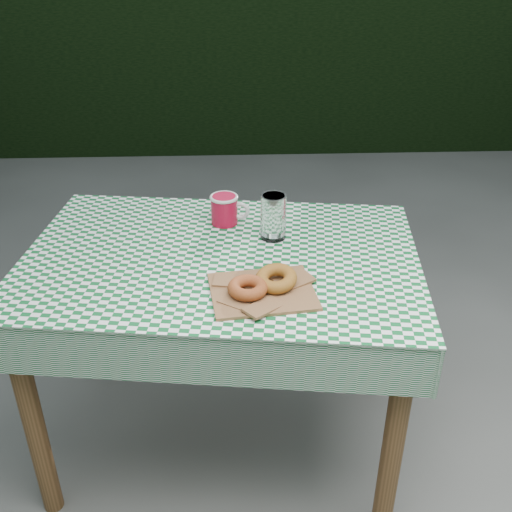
{
  "coord_description": "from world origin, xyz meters",
  "views": [
    {
      "loc": [
        -0.12,
        -1.56,
        1.64
      ],
      "look_at": [
        -0.06,
        -0.08,
        0.79
      ],
      "focal_mm": 42.21,
      "sensor_mm": 36.0,
      "label": 1
    }
  ],
  "objects_px": {
    "paper_bag": "(262,291)",
    "drinking_glass": "(273,217)",
    "coffee_mug": "(224,210)",
    "table": "(224,356)"
  },
  "relations": [
    {
      "from": "coffee_mug",
      "to": "drinking_glass",
      "type": "distance_m",
      "value": 0.19
    },
    {
      "from": "coffee_mug",
      "to": "table",
      "type": "bearing_deg",
      "value": -81.6
    },
    {
      "from": "table",
      "to": "paper_bag",
      "type": "bearing_deg",
      "value": -53.96
    },
    {
      "from": "table",
      "to": "paper_bag",
      "type": "xyz_separation_m",
      "value": [
        0.11,
        -0.21,
        0.39
      ]
    },
    {
      "from": "table",
      "to": "drinking_glass",
      "type": "xyz_separation_m",
      "value": [
        0.16,
        0.11,
        0.45
      ]
    },
    {
      "from": "table",
      "to": "paper_bag",
      "type": "relative_size",
      "value": 4.2
    },
    {
      "from": "coffee_mug",
      "to": "drinking_glass",
      "type": "bearing_deg",
      "value": -23.5
    },
    {
      "from": "paper_bag",
      "to": "drinking_glass",
      "type": "bearing_deg",
      "value": 81.04
    },
    {
      "from": "paper_bag",
      "to": "drinking_glass",
      "type": "xyz_separation_m",
      "value": [
        0.05,
        0.31,
        0.06
      ]
    },
    {
      "from": "table",
      "to": "coffee_mug",
      "type": "xyz_separation_m",
      "value": [
        0.01,
        0.21,
        0.43
      ]
    }
  ]
}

